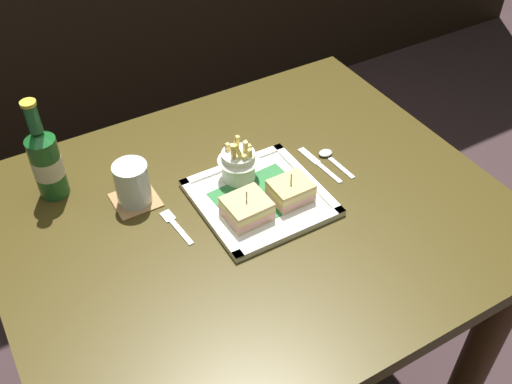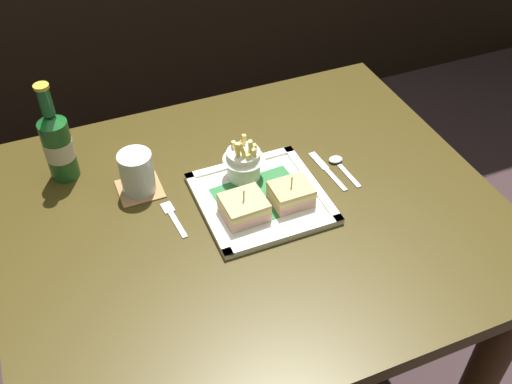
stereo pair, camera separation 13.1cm
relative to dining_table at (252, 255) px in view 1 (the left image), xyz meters
name	(u,v)px [view 1 (the left image)]	position (x,y,z in m)	size (l,w,h in m)	color
dining_table	(252,255)	(0.00, 0.00, 0.00)	(1.11, 0.93, 0.78)	#3C3010
square_plate	(260,198)	(0.03, 0.02, 0.16)	(0.28, 0.28, 0.02)	white
sandwich_half_left	(247,209)	(-0.02, -0.02, 0.19)	(0.10, 0.09, 0.07)	tan
sandwich_half_right	(291,191)	(0.09, -0.02, 0.19)	(0.09, 0.08, 0.07)	tan
fries_cup	(238,160)	(0.02, 0.10, 0.22)	(0.10, 0.10, 0.11)	white
beer_bottle	(46,161)	(-0.37, 0.28, 0.25)	(0.07, 0.07, 0.25)	#235A25
drink_coaster	(136,200)	(-0.21, 0.16, 0.16)	(0.10, 0.10, 0.00)	#A27445
water_glass	(133,185)	(-0.21, 0.16, 0.20)	(0.08, 0.08, 0.10)	silver
fork	(175,225)	(-0.17, 0.04, 0.16)	(0.03, 0.12, 0.00)	silver
knife	(318,163)	(0.22, 0.06, 0.16)	(0.03, 0.16, 0.00)	silver
spoon	(329,157)	(0.26, 0.06, 0.16)	(0.04, 0.12, 0.01)	silver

